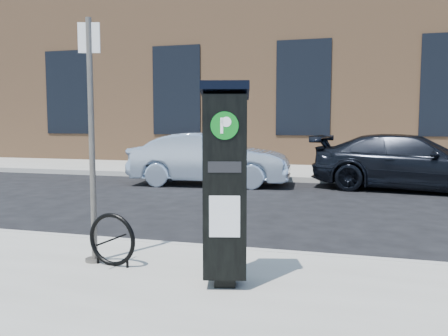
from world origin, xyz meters
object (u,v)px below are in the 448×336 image
(parking_kiosk, at_px, (225,183))
(sign_pole, at_px, (92,143))
(bike_rack, at_px, (112,240))
(car_dark, at_px, (411,162))
(car_silver, at_px, (210,159))

(parking_kiosk, bearing_deg, sign_pole, 153.68)
(sign_pole, distance_m, bike_rack, 1.11)
(sign_pole, height_order, car_dark, sign_pole)
(sign_pole, xyz_separation_m, car_dark, (4.18, 8.22, -0.80))
(bike_rack, bearing_deg, sign_pole, 167.55)
(parking_kiosk, bearing_deg, car_silver, 94.51)
(bike_rack, height_order, car_dark, car_dark)
(sign_pole, xyz_separation_m, bike_rack, (0.28, -0.10, -1.07))
(sign_pole, bearing_deg, car_dark, 47.11)
(car_silver, bearing_deg, parking_kiosk, -167.10)
(parking_kiosk, xyz_separation_m, car_silver, (-2.75, 8.12, -0.44))
(sign_pole, height_order, car_silver, sign_pole)
(car_silver, height_order, car_dark, car_silver)
(parking_kiosk, distance_m, sign_pole, 1.74)
(parking_kiosk, xyz_separation_m, sign_pole, (-1.67, 0.36, 0.35))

